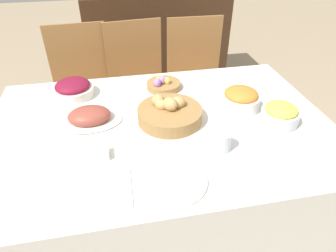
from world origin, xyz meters
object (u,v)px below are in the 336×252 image
egg_basket (163,84)px  sideboard (157,40)px  chair_far_center (139,82)px  beet_salad_bowl (73,89)px  butter_dish (96,154)px  chair_far_left (83,87)px  dinner_plate (172,181)px  bread_basket (169,113)px  carrot_bowl (240,99)px  spoon (220,174)px  drinking_cup (223,141)px  ham_platter (90,117)px  chair_far_right (196,77)px  fork (130,187)px  pineapple_bowl (280,114)px  knife (213,176)px

egg_basket → sideboard: bearing=82.3°
chair_far_center → beet_salad_bowl: size_ratio=4.30×
butter_dish → chair_far_left: bearing=96.8°
chair_far_left → dinner_plate: size_ratio=3.58×
egg_basket → butter_dish: 0.64m
bread_basket → carrot_bowl: (0.37, 0.04, 0.01)m
spoon → chair_far_center: bearing=96.6°
drinking_cup → butter_dish: drinking_cup is taller
carrot_bowl → butter_dish: size_ratio=1.85×
bread_basket → spoon: bread_basket is taller
egg_basket → ham_platter: size_ratio=0.62×
chair_far_right → chair_far_left: bearing=-178.3°
fork → chair_far_center: bearing=84.3°
chair_far_right → bread_basket: chair_far_right is taller
ham_platter → pineapple_bowl: pineapple_bowl is taller
sideboard → bread_basket: sideboard is taller
chair_far_right → drinking_cup: 1.17m
carrot_bowl → butter_dish: carrot_bowl is taller
egg_basket → ham_platter: bearing=-147.1°
fork → butter_dish: (-0.12, 0.19, 0.01)m
ham_platter → beet_salad_bowl: (-0.09, 0.27, 0.02)m
dinner_plate → bread_basket: bearing=80.2°
carrot_bowl → drinking_cup: bearing=-123.7°
sideboard → fork: sideboard is taller
chair_far_right → egg_basket: bearing=-121.6°
pineapple_bowl → bread_basket: bearing=166.4°
chair_far_left → egg_basket: chair_far_left is taller
sideboard → bread_basket: bearing=-97.2°
ham_platter → chair_far_left: bearing=97.0°
egg_basket → chair_far_left: bearing=132.4°
knife → butter_dish: size_ratio=1.81×
chair_far_right → beet_salad_bowl: 1.04m
bread_basket → fork: bearing=-119.2°
sideboard → egg_basket: sideboard is taller
bread_basket → carrot_bowl: 0.37m
beet_salad_bowl → drinking_cup: size_ratio=2.63×
egg_basket → fork: (-0.25, -0.72, -0.03)m
sideboard → ham_platter: size_ratio=4.59×
chair_far_left → carrot_bowl: (0.84, -0.82, 0.28)m
carrot_bowl → beet_salad_bowl: 0.88m
beet_salad_bowl → chair_far_left: bearing=91.1°
knife → drinking_cup: drinking_cup is taller
carrot_bowl → spoon: bearing=-120.0°
pineapple_bowl → knife: pineapple_bowl is taller
bread_basket → drinking_cup: bearing=-55.8°
dinner_plate → spoon: (0.18, 0.00, -0.00)m
chair_far_right → dinner_plate: size_ratio=3.58×
ham_platter → fork: 0.48m
chair_far_center → beet_salad_bowl: bearing=-132.4°
fork → knife: bearing=1.5°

